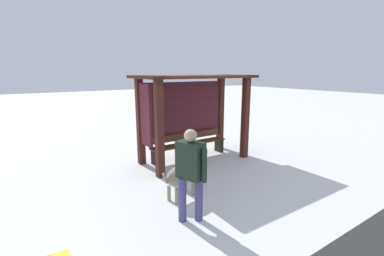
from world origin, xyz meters
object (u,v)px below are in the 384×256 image
at_px(bus_shelter, 188,102).
at_px(dog, 184,173).
at_px(person_walking, 191,168).
at_px(bench_center_inside, 206,143).
at_px(bench_left_inside, 170,150).

height_order(bus_shelter, dog, bus_shelter).
bearing_deg(dog, bus_shelter, 55.19).
bearing_deg(person_walking, dog, 65.28).
height_order(bench_center_inside, dog, dog).
height_order(bench_left_inside, bench_center_inside, bench_left_inside).
xyz_separation_m(bench_left_inside, bench_center_inside, (1.28, 0.00, -0.01)).
relative_size(bus_shelter, bench_left_inside, 2.78).
distance_m(bus_shelter, dog, 2.68).
xyz_separation_m(person_walking, dog, (0.38, 0.82, -0.45)).
bearing_deg(bench_center_inside, dog, -135.48).
relative_size(bus_shelter, bench_center_inside, 2.78).
relative_size(bus_shelter, person_walking, 2.01).
xyz_separation_m(bench_center_inside, dog, (-2.11, -2.08, 0.17)).
distance_m(bench_center_inside, dog, 2.97).
bearing_deg(bus_shelter, dog, -124.81).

